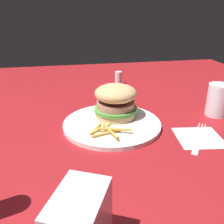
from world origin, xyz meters
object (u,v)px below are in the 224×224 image
object	(u,v)px
napkin	(199,137)
salt_shaker	(118,78)
drink_glass	(218,102)
fork	(199,136)
sandwich	(116,101)
fries_pile	(107,130)
plate	(112,124)

from	to	relation	value
napkin	salt_shaker	bearing A→B (deg)	101.91
drink_glass	fork	bearing A→B (deg)	-135.15
sandwich	fries_pile	size ratio (longest dim) A/B	1.12
plate	salt_shaker	bearing A→B (deg)	75.16
plate	salt_shaker	world-z (taller)	salt_shaker
plate	salt_shaker	size ratio (longest dim) A/B	4.84
napkin	fries_pile	bearing A→B (deg)	166.61
fries_pile	plate	bearing A→B (deg)	65.95
plate	drink_glass	size ratio (longest dim) A/B	2.79
sandwich	fries_pile	xyz separation A→B (m)	(-0.04, -0.09, -0.04)
sandwich	drink_glass	bearing A→B (deg)	-4.29
fork	fries_pile	bearing A→B (deg)	166.98
napkin	fork	size ratio (longest dim) A/B	0.73
fork	salt_shaker	world-z (taller)	salt_shaker
sandwich	napkin	xyz separation A→B (m)	(0.18, -0.14, -0.06)
plate	drink_glass	world-z (taller)	drink_glass
salt_shaker	fork	bearing A→B (deg)	-77.96
sandwich	napkin	world-z (taller)	sandwich
fries_pile	salt_shaker	world-z (taller)	salt_shaker
sandwich	napkin	bearing A→B (deg)	-38.25
sandwich	salt_shaker	world-z (taller)	sandwich
napkin	salt_shaker	world-z (taller)	salt_shaker
salt_shaker	fries_pile	bearing A→B (deg)	-106.02
drink_glass	sandwich	bearing A→B (deg)	175.71
napkin	drink_glass	distance (m)	0.18
fork	drink_glass	world-z (taller)	drink_glass
fork	salt_shaker	bearing A→B (deg)	102.04
fries_pile	napkin	bearing A→B (deg)	-13.39
plate	drink_glass	xyz separation A→B (m)	(0.32, 0.02, 0.04)
napkin	fork	world-z (taller)	fork
sandwich	fork	bearing A→B (deg)	-37.85
plate	fries_pile	size ratio (longest dim) A/B	2.43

